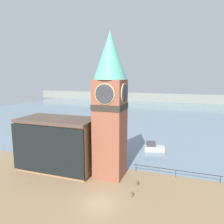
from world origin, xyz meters
name	(u,v)px	position (x,y,z in m)	size (l,w,h in m)	color
ground_plane	(99,204)	(0.00, 0.00, 0.00)	(160.00, 160.00, 0.00)	#846B4C
water	(164,113)	(0.00, 71.01, 0.00)	(160.00, 120.00, 0.00)	slate
far_shoreline	(172,98)	(0.00, 111.01, 2.50)	(180.00, 3.00, 5.00)	gray
pier_railing	(176,171)	(8.34, 10.76, 0.97)	(13.23, 0.08, 1.09)	#232328
clock_tower	(110,102)	(-1.41, 7.80, 11.59)	(4.93, 4.93, 21.82)	brown
pier_building	(58,144)	(-10.43, 7.33, 4.33)	(12.77, 6.73, 8.63)	#9E754C
boat_near	(154,147)	(3.27, 21.46, 0.74)	(4.35, 2.62, 2.00)	#B7B2A8
mooring_bollard_near	(138,182)	(3.35, 6.18, 0.40)	(0.33, 0.33, 0.74)	brown
mooring_bollard_far	(132,194)	(3.39, 2.93, 0.45)	(0.27, 0.27, 0.82)	brown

